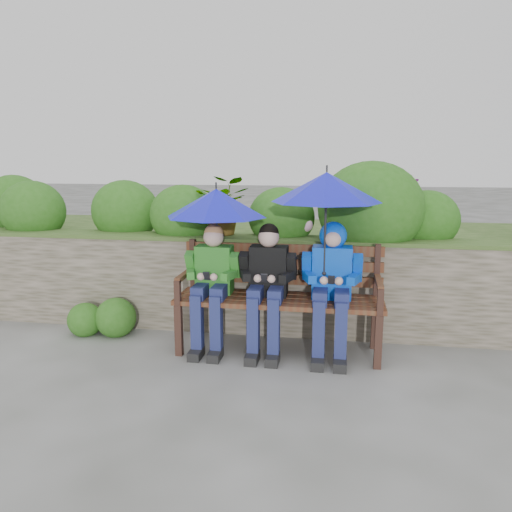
% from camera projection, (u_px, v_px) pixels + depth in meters
% --- Properties ---
extents(ground, '(60.00, 60.00, 0.00)m').
position_uv_depth(ground, '(254.00, 356.00, 4.73)').
color(ground, '#51524B').
rests_on(ground, ground).
extents(garden_backdrop, '(8.00, 2.83, 1.85)m').
position_uv_depth(garden_backdrop, '(278.00, 259.00, 6.16)').
color(garden_backdrop, brown).
rests_on(garden_backdrop, ground).
extents(park_bench, '(1.97, 0.58, 1.04)m').
position_uv_depth(park_bench, '(280.00, 290.00, 4.82)').
color(park_bench, '#37211A').
rests_on(park_bench, ground).
extents(boy_left, '(0.52, 0.61, 1.22)m').
position_uv_depth(boy_left, '(212.00, 280.00, 4.81)').
color(boy_left, '#217F1D').
rests_on(boy_left, ground).
extents(boy_middle, '(0.54, 0.62, 1.24)m').
position_uv_depth(boy_middle, '(267.00, 281.00, 4.72)').
color(boy_middle, black).
rests_on(boy_middle, ground).
extents(boy_right, '(0.55, 0.67, 1.27)m').
position_uv_depth(boy_right, '(332.00, 277.00, 4.62)').
color(boy_right, '#0B39B3').
rests_on(boy_right, ground).
extents(umbrella_left, '(0.97, 0.97, 0.87)m').
position_uv_depth(umbrella_left, '(216.00, 203.00, 4.74)').
color(umbrella_left, '#0F13CC').
rests_on(umbrella_left, ground).
extents(umbrella_right, '(1.00, 1.00, 1.01)m').
position_uv_depth(umbrella_right, '(326.00, 187.00, 4.47)').
color(umbrella_right, '#0F13CC').
rests_on(umbrella_right, ground).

